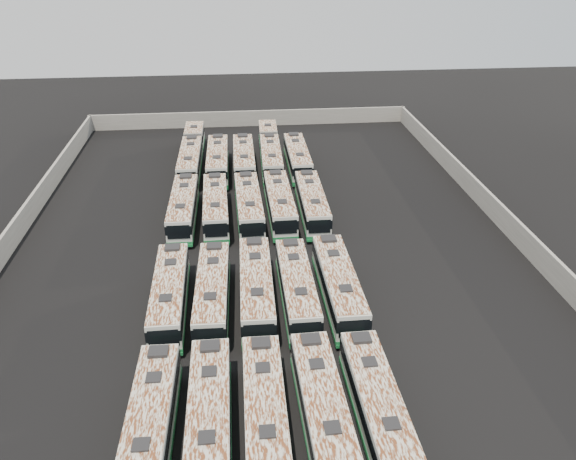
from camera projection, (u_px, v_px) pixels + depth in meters
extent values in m
plane|color=black|center=(267.00, 252.00, 49.14)|extent=(140.00, 140.00, 0.00)
cube|color=slate|center=(250.00, 118.00, 80.49)|extent=(45.20, 0.30, 2.20)
cube|color=slate|center=(514.00, 229.00, 50.58)|extent=(0.30, 73.20, 2.20)
cube|color=slate|center=(0.00, 254.00, 46.67)|extent=(0.30, 73.20, 2.20)
cube|color=#B9BBB5|center=(151.00, 427.00, 29.84)|extent=(2.42, 10.64, 2.43)
cube|color=#176A36|center=(152.00, 439.00, 30.26)|extent=(2.48, 10.69, 0.37)
cube|color=black|center=(150.00, 421.00, 29.66)|extent=(2.49, 10.70, 0.81)
cube|color=beige|center=(148.00, 410.00, 29.26)|extent=(2.38, 10.42, 0.06)
cube|color=black|center=(141.00, 445.00, 27.17)|extent=(0.86, 0.86, 0.12)
cube|color=black|center=(154.00, 377.00, 31.27)|extent=(0.86, 0.86, 0.12)
cube|color=black|center=(158.00, 352.00, 33.11)|extent=(1.17, 0.99, 0.23)
cylinder|color=black|center=(144.00, 396.00, 33.27)|extent=(0.27, 0.89, 0.88)
cylinder|color=black|center=(177.00, 395.00, 33.40)|extent=(0.27, 0.89, 0.88)
cube|color=#B9BBB5|center=(210.00, 420.00, 30.23)|extent=(2.24, 10.68, 2.45)
cube|color=#176A36|center=(211.00, 432.00, 30.65)|extent=(2.29, 10.73, 0.37)
cube|color=black|center=(209.00, 415.00, 30.03)|extent=(2.30, 10.74, 0.82)
cube|color=beige|center=(208.00, 403.00, 29.64)|extent=(2.20, 10.47, 0.06)
cube|color=black|center=(207.00, 437.00, 27.53)|extent=(0.85, 0.85, 0.12)
cube|color=black|center=(209.00, 371.00, 31.66)|extent=(0.85, 0.85, 0.12)
cube|color=black|center=(210.00, 346.00, 33.51)|extent=(1.16, 0.98, 0.23)
cylinder|color=black|center=(196.00, 391.00, 33.66)|extent=(0.25, 0.89, 0.89)
cylinder|color=black|center=(228.00, 389.00, 33.82)|extent=(0.25, 0.89, 0.89)
cube|color=#B9BBB5|center=(265.00, 415.00, 30.55)|extent=(2.32, 10.60, 2.43)
cube|color=#176A36|center=(266.00, 427.00, 30.97)|extent=(2.37, 10.66, 0.37)
cube|color=black|center=(265.00, 410.00, 30.36)|extent=(2.38, 10.67, 0.81)
cube|color=beige|center=(265.00, 399.00, 29.97)|extent=(2.27, 10.39, 0.06)
cube|color=black|center=(267.00, 432.00, 27.88)|extent=(0.85, 0.85, 0.12)
cube|color=black|center=(263.00, 368.00, 31.97)|extent=(0.85, 0.85, 0.12)
cube|color=black|center=(261.00, 343.00, 33.81)|extent=(1.16, 0.98, 0.23)
cylinder|color=black|center=(247.00, 387.00, 33.96)|extent=(0.26, 0.88, 0.88)
cylinder|color=black|center=(278.00, 385.00, 34.11)|extent=(0.26, 0.88, 0.88)
cube|color=#B9BBB5|center=(323.00, 412.00, 30.75)|extent=(2.47, 10.78, 2.46)
cube|color=#176A36|center=(323.00, 424.00, 31.18)|extent=(2.52, 10.83, 0.38)
cube|color=black|center=(323.00, 406.00, 30.56)|extent=(2.53, 10.84, 0.82)
cube|color=beige|center=(324.00, 395.00, 30.16)|extent=(2.42, 10.56, 0.06)
cube|color=black|center=(332.00, 428.00, 28.05)|extent=(0.87, 0.87, 0.13)
cube|color=black|center=(317.00, 364.00, 32.19)|extent=(0.87, 0.87, 0.13)
cube|color=black|center=(311.00, 339.00, 34.05)|extent=(1.18, 1.01, 0.23)
cylinder|color=black|center=(297.00, 384.00, 34.18)|extent=(0.27, 0.90, 0.89)
cylinder|color=black|center=(328.00, 381.00, 34.38)|extent=(0.27, 0.90, 0.89)
cube|color=#B9BBB5|center=(378.00, 408.00, 31.00)|extent=(2.33, 10.58, 2.42)
cube|color=#176A36|center=(377.00, 420.00, 31.42)|extent=(2.38, 10.63, 0.37)
cube|color=black|center=(378.00, 403.00, 30.81)|extent=(2.39, 10.64, 0.81)
cube|color=beige|center=(380.00, 392.00, 30.42)|extent=(2.28, 10.36, 0.06)
cube|color=black|center=(391.00, 424.00, 28.35)|extent=(0.85, 0.85, 0.12)
cube|color=black|center=(370.00, 362.00, 32.42)|extent=(0.85, 0.85, 0.12)
cube|color=black|center=(361.00, 338.00, 34.24)|extent=(1.15, 0.98, 0.23)
cylinder|color=black|center=(348.00, 382.00, 34.38)|extent=(0.26, 0.88, 0.88)
cylinder|color=black|center=(378.00, 379.00, 34.56)|extent=(0.26, 0.88, 0.88)
cube|color=#B9BBB5|center=(170.00, 295.00, 40.69)|extent=(2.37, 10.71, 2.45)
cube|color=#176A36|center=(171.00, 305.00, 41.11)|extent=(2.42, 10.76, 0.37)
cube|color=black|center=(169.00, 290.00, 40.50)|extent=(2.43, 10.77, 0.82)
cube|color=black|center=(163.00, 338.00, 35.85)|extent=(1.96, 0.09, 1.29)
cube|color=#176A36|center=(166.00, 355.00, 36.50)|extent=(2.23, 0.13, 0.25)
cube|color=beige|center=(168.00, 280.00, 40.10)|extent=(2.32, 10.50, 0.06)
cube|color=black|center=(165.00, 298.00, 38.00)|extent=(0.86, 0.86, 0.12)
cube|color=black|center=(170.00, 262.00, 42.12)|extent=(0.86, 0.86, 0.12)
cube|color=black|center=(172.00, 247.00, 43.97)|extent=(1.17, 0.99, 0.23)
cylinder|color=black|center=(154.00, 337.00, 38.11)|extent=(0.26, 0.89, 0.89)
cylinder|color=black|center=(182.00, 335.00, 38.30)|extent=(0.26, 0.89, 0.89)
cylinder|color=black|center=(162.00, 282.00, 44.11)|extent=(0.26, 0.89, 0.89)
cylinder|color=black|center=(187.00, 281.00, 44.30)|extent=(0.26, 0.89, 0.89)
cube|color=#B9BBB5|center=(213.00, 293.00, 40.88)|extent=(2.49, 10.72, 2.44)
cube|color=#176A36|center=(213.00, 303.00, 41.30)|extent=(2.54, 10.77, 0.37)
cube|color=black|center=(212.00, 288.00, 40.69)|extent=(2.55, 10.78, 0.82)
cube|color=black|center=(209.00, 336.00, 36.03)|extent=(1.96, 0.11, 1.29)
cube|color=#176A36|center=(210.00, 353.00, 36.68)|extent=(2.22, 0.15, 0.25)
cube|color=beige|center=(212.00, 278.00, 40.29)|extent=(2.44, 10.51, 0.06)
cube|color=black|center=(210.00, 296.00, 38.19)|extent=(0.87, 0.87, 0.12)
cube|color=black|center=(213.00, 261.00, 42.32)|extent=(0.87, 0.87, 0.12)
cube|color=black|center=(214.00, 246.00, 44.17)|extent=(1.18, 1.01, 0.23)
cylinder|color=black|center=(198.00, 335.00, 38.33)|extent=(0.27, 0.89, 0.89)
cylinder|color=black|center=(226.00, 334.00, 38.45)|extent=(0.27, 0.89, 0.89)
cylinder|color=black|center=(203.00, 280.00, 44.33)|extent=(0.27, 0.89, 0.89)
cylinder|color=black|center=(228.00, 279.00, 44.46)|extent=(0.27, 0.89, 0.89)
cube|color=#B9BBB5|center=(256.00, 289.00, 41.27)|extent=(2.48, 11.03, 2.52)
cube|color=#176A36|center=(257.00, 299.00, 41.70)|extent=(2.53, 11.08, 0.38)
cube|color=black|center=(256.00, 284.00, 41.07)|extent=(2.54, 11.10, 0.84)
cube|color=black|center=(259.00, 333.00, 36.28)|extent=(2.02, 0.09, 1.33)
cube|color=#176A36|center=(260.00, 350.00, 36.94)|extent=(2.29, 0.14, 0.26)
cube|color=beige|center=(256.00, 274.00, 40.66)|extent=(2.43, 10.81, 0.06)
cube|color=black|center=(257.00, 292.00, 38.49)|extent=(0.89, 0.89, 0.13)
cube|color=black|center=(255.00, 256.00, 42.75)|extent=(0.89, 0.89, 0.13)
cube|color=black|center=(254.00, 241.00, 44.66)|extent=(1.21, 1.03, 0.24)
cylinder|color=black|center=(244.00, 332.00, 38.63)|extent=(0.27, 0.92, 0.92)
cylinder|color=black|center=(273.00, 330.00, 38.77)|extent=(0.27, 0.92, 0.92)
cylinder|color=black|center=(243.00, 276.00, 44.82)|extent=(0.27, 0.92, 0.92)
cylinder|color=black|center=(268.00, 275.00, 44.96)|extent=(0.27, 0.92, 0.92)
cube|color=#B9BBB5|center=(297.00, 288.00, 41.40)|extent=(2.24, 10.64, 2.44)
cube|color=#176A36|center=(297.00, 298.00, 41.82)|extent=(2.29, 10.69, 0.37)
cube|color=black|center=(297.00, 284.00, 41.21)|extent=(2.30, 10.70, 0.82)
cube|color=black|center=(306.00, 330.00, 36.58)|extent=(1.95, 0.06, 1.29)
cube|color=#176A36|center=(306.00, 347.00, 37.22)|extent=(2.22, 0.11, 0.25)
cube|color=beige|center=(297.00, 274.00, 40.82)|extent=(2.20, 10.43, 0.06)
cube|color=black|center=(301.00, 291.00, 38.72)|extent=(0.84, 0.84, 0.12)
cube|color=black|center=(293.00, 257.00, 42.83)|extent=(0.84, 0.84, 0.12)
cube|color=black|center=(291.00, 243.00, 44.68)|extent=(1.16, 0.98, 0.23)
cylinder|color=black|center=(289.00, 330.00, 38.84)|extent=(0.25, 0.89, 0.89)
cylinder|color=black|center=(316.00, 328.00, 39.01)|extent=(0.25, 0.89, 0.89)
cylinder|color=black|center=(280.00, 277.00, 44.82)|extent=(0.25, 0.89, 0.89)
cylinder|color=black|center=(304.00, 275.00, 44.99)|extent=(0.25, 0.89, 0.89)
cube|color=#B9BBB5|center=(338.00, 286.00, 41.64)|extent=(2.35, 11.03, 2.53)
cube|color=#176A36|center=(338.00, 296.00, 42.07)|extent=(2.40, 11.08, 0.39)
cube|color=black|center=(339.00, 281.00, 41.44)|extent=(2.41, 11.09, 0.84)
cube|color=black|center=(354.00, 329.00, 36.65)|extent=(2.02, 0.07, 1.33)
cube|color=#176A36|center=(353.00, 345.00, 37.31)|extent=(2.30, 0.11, 0.26)
cube|color=beige|center=(339.00, 271.00, 41.03)|extent=(2.30, 10.81, 0.06)
cube|color=black|center=(346.00, 288.00, 38.86)|extent=(0.88, 0.88, 0.13)
cube|color=black|center=(333.00, 253.00, 43.12)|extent=(0.88, 0.88, 0.13)
cube|color=black|center=(329.00, 239.00, 45.03)|extent=(1.20, 1.02, 0.24)
cylinder|color=black|center=(333.00, 328.00, 38.98)|extent=(0.26, 0.92, 0.92)
cylinder|color=black|center=(361.00, 326.00, 39.16)|extent=(0.26, 0.92, 0.92)
cylinder|color=black|center=(318.00, 274.00, 45.17)|extent=(0.26, 0.92, 0.92)
cylinder|color=black|center=(342.00, 272.00, 45.35)|extent=(0.26, 0.92, 0.92)
cube|color=#B9BBB5|center=(183.00, 208.00, 53.37)|extent=(2.37, 10.80, 2.47)
cube|color=#176A36|center=(184.00, 217.00, 53.80)|extent=(2.42, 10.85, 0.38)
cube|color=black|center=(183.00, 204.00, 53.18)|extent=(2.43, 10.86, 0.83)
cube|color=black|center=(178.00, 232.00, 48.48)|extent=(1.98, 0.08, 1.30)
cube|color=#176A36|center=(180.00, 246.00, 49.13)|extent=(2.25, 0.13, 0.25)
cube|color=beige|center=(182.00, 196.00, 52.78)|extent=(2.32, 10.58, 0.06)
cube|color=black|center=(180.00, 206.00, 50.66)|extent=(0.86, 0.86, 0.13)
cube|color=black|center=(184.00, 185.00, 54.82)|extent=(0.86, 0.86, 0.13)
cube|color=black|center=(186.00, 176.00, 56.69)|extent=(1.18, 1.00, 0.23)
cylinder|color=black|center=(171.00, 236.00, 50.79)|extent=(0.26, 0.90, 0.90)
cylinder|color=black|center=(192.00, 235.00, 50.94)|extent=(0.26, 0.90, 0.90)
cylinder|color=black|center=(177.00, 203.00, 56.85)|extent=(0.26, 0.90, 0.90)
cylinder|color=black|center=(196.00, 203.00, 57.00)|extent=(0.26, 0.90, 0.90)
cube|color=#B9BBB5|center=(216.00, 207.00, 53.65)|extent=(2.46, 10.73, 2.45)
cube|color=#176A36|center=(216.00, 215.00, 54.07)|extent=(2.51, 10.78, 0.37)
cube|color=black|center=(215.00, 203.00, 53.46)|extent=(2.52, 10.79, 0.82)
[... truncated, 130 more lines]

